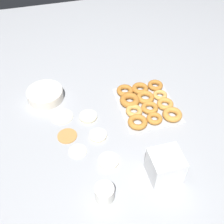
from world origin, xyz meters
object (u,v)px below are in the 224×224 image
Objects in this scene: donut_tray at (146,103)px; batter_bowl at (45,95)px; pancake_4 at (78,151)px; pancake_3 at (88,117)px; paper_cup at (105,193)px; pancake_2 at (108,161)px; pancake_5 at (62,116)px; pancake_0 at (98,135)px; container_stack at (165,166)px; pancake_1 at (67,136)px.

donut_tray is 1.77× the size of batter_bowl.
pancake_3 is at bearing -24.85° from pancake_4.
paper_cup reaches higher than pancake_3.
pancake_5 is at bearing 26.39° from pancake_2.
paper_cup is at bearing 143.11° from donut_tray.
paper_cup is at bearing 171.71° from pancake_0.
pancake_2 is at bearing -126.34° from pancake_4.
pancake_0 is 0.14m from pancake_4.
pancake_2 is 0.70× the size of container_stack.
pancake_3 is at bearing 6.41° from pancake_2.
pancake_1 is 0.86× the size of pancake_5.
pancake_1 is 1.21× the size of paper_cup.
paper_cup is at bearing -165.38° from batter_bowl.
pancake_3 is 1.14× the size of paper_cup.
pancake_0 is 1.08× the size of paper_cup.
pancake_4 is 1.04× the size of paper_cup.
paper_cup is at bearing -167.96° from pancake_5.
pancake_3 is 0.51m from container_stack.
pancake_0 is at bearing -104.88° from pancake_1.
donut_tray is 0.61m from paper_cup.
pancake_1 is 0.73× the size of container_stack.
batter_bowl is (0.22, 0.21, 0.02)m from pancake_3.
pancake_5 is at bearing 73.19° from pancake_3.
paper_cup is (-0.70, -0.18, 0.01)m from batter_bowl.
pancake_4 is at bearing 57.37° from container_stack.
pancake_4 is 0.62× the size of container_stack.
pancake_3 is at bearing 91.04° from donut_tray.
paper_cup reaches higher than donut_tray.
pancake_4 is 0.26m from pancake_5.
pancake_3 is (0.10, -0.13, 0.00)m from pancake_1.
donut_tray is 2.60× the size of container_stack.
batter_bowl reaches higher than pancake_3.
pancake_3 is 0.81× the size of pancake_5.
pancake_2 is at bearing -141.17° from pancake_1.
pancake_2 is 1.03× the size of pancake_3.
pancake_4 is at bearing 116.47° from donut_tray.
pancake_1 is 1.04× the size of pancake_2.
pancake_5 is 0.53m from paper_cup.
pancake_4 is 0.49m from donut_tray.
donut_tray is (0.15, -0.32, 0.01)m from pancake_0.
container_stack is (-0.30, -0.24, 0.06)m from pancake_0.
paper_cup is at bearing -164.59° from pancake_1.
batter_bowl is (0.52, 0.24, 0.02)m from pancake_2.
container_stack is (-0.65, -0.47, 0.04)m from batter_bowl.
batter_bowl is at bearing 32.91° from pancake_0.
pancake_4 is 0.44m from batter_bowl.
pancake_1 is at bearing 75.12° from pancake_0.
pancake_3 is 1.10× the size of pancake_4.
donut_tray is (0.01, -0.34, 0.01)m from pancake_3.
paper_cup is (-0.17, 0.06, 0.03)m from pancake_2.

